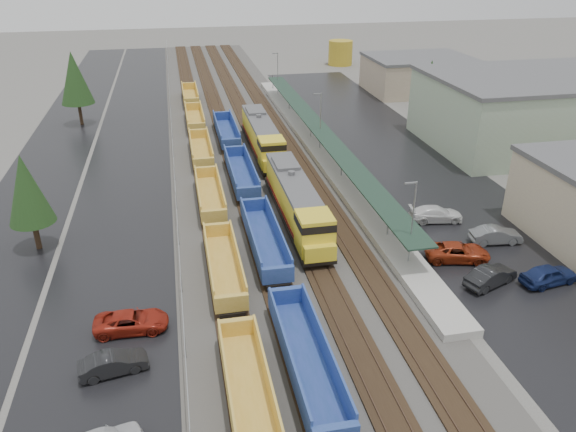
{
  "coord_description": "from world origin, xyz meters",
  "views": [
    {
      "loc": [
        -8.77,
        -18.29,
        24.9
      ],
      "look_at": [
        0.7,
        28.0,
        2.0
      ],
      "focal_mm": 35.0,
      "sensor_mm": 36.0,
      "label": 1
    }
  ],
  "objects_px": {
    "parked_car_east_b": "(458,252)",
    "parked_car_east_d": "(549,275)",
    "well_string_blue": "(264,239)",
    "well_string_yellow": "(210,196)",
    "parked_car_west_c": "(131,322)",
    "parked_car_west_b": "(113,364)",
    "parked_car_east_c": "(436,214)",
    "parked_car_east_e": "(496,235)",
    "parked_car_east_a": "(491,276)",
    "locomotive_trail": "(262,137)",
    "locomotive_lead": "(297,203)",
    "storage_tank": "(340,53)"
  },
  "relations": [
    {
      "from": "storage_tank",
      "to": "parked_car_west_b",
      "type": "distance_m",
      "value": 105.51
    },
    {
      "from": "locomotive_lead",
      "to": "parked_car_east_d",
      "type": "xyz_separation_m",
      "value": [
        17.69,
        -14.5,
        -1.57
      ]
    },
    {
      "from": "storage_tank",
      "to": "parked_car_east_b",
      "type": "distance_m",
      "value": 88.6
    },
    {
      "from": "well_string_yellow",
      "to": "parked_car_east_b",
      "type": "relative_size",
      "value": 18.09
    },
    {
      "from": "well_string_blue",
      "to": "parked_car_east_d",
      "type": "xyz_separation_m",
      "value": [
        21.69,
        -9.97,
        -0.34
      ]
    },
    {
      "from": "parked_car_west_c",
      "to": "parked_car_east_a",
      "type": "height_order",
      "value": "parked_car_east_a"
    },
    {
      "from": "locomotive_trail",
      "to": "well_string_yellow",
      "type": "distance_m",
      "value": 16.77
    },
    {
      "from": "parked_car_east_a",
      "to": "parked_car_east_b",
      "type": "distance_m",
      "value": 4.29
    },
    {
      "from": "parked_car_west_c",
      "to": "parked_car_east_b",
      "type": "height_order",
      "value": "parked_car_east_b"
    },
    {
      "from": "well_string_yellow",
      "to": "parked_car_east_c",
      "type": "xyz_separation_m",
      "value": [
        21.72,
        -8.28,
        -0.36
      ]
    },
    {
      "from": "locomotive_lead",
      "to": "parked_car_east_b",
      "type": "xyz_separation_m",
      "value": [
        12.25,
        -9.49,
        -1.62
      ]
    },
    {
      "from": "parked_car_east_c",
      "to": "parked_car_east_d",
      "type": "height_order",
      "value": "parked_car_east_d"
    },
    {
      "from": "locomotive_lead",
      "to": "parked_car_east_c",
      "type": "height_order",
      "value": "locomotive_lead"
    },
    {
      "from": "parked_car_east_c",
      "to": "parked_car_west_c",
      "type": "bearing_deg",
      "value": 120.85
    },
    {
      "from": "well_string_yellow",
      "to": "parked_car_east_c",
      "type": "bearing_deg",
      "value": -20.87
    },
    {
      "from": "parked_car_west_c",
      "to": "parked_car_east_d",
      "type": "relative_size",
      "value": 1.08
    },
    {
      "from": "well_string_blue",
      "to": "parked_car_east_d",
      "type": "bearing_deg",
      "value": -24.7
    },
    {
      "from": "parked_car_east_c",
      "to": "parked_car_east_d",
      "type": "bearing_deg",
      "value": -154.25
    },
    {
      "from": "locomotive_lead",
      "to": "locomotive_trail",
      "type": "bearing_deg",
      "value": 90.0
    },
    {
      "from": "parked_car_east_b",
      "to": "parked_car_east_d",
      "type": "bearing_deg",
      "value": -119.29
    },
    {
      "from": "well_string_yellow",
      "to": "parked_car_west_b",
      "type": "distance_m",
      "value": 25.98
    },
    {
      "from": "storage_tank",
      "to": "well_string_yellow",
      "type": "bearing_deg",
      "value": -116.22
    },
    {
      "from": "well_string_yellow",
      "to": "parked_car_west_c",
      "type": "distance_m",
      "value": 21.57
    },
    {
      "from": "parked_car_east_a",
      "to": "parked_car_west_c",
      "type": "bearing_deg",
      "value": 68.3
    },
    {
      "from": "parked_car_east_c",
      "to": "parked_car_east_e",
      "type": "xyz_separation_m",
      "value": [
        3.43,
        -5.35,
        0.01
      ]
    },
    {
      "from": "locomotive_trail",
      "to": "well_string_yellow",
      "type": "relative_size",
      "value": 0.2
    },
    {
      "from": "well_string_yellow",
      "to": "storage_tank",
      "type": "xyz_separation_m",
      "value": [
        35.22,
        71.5,
        1.58
      ]
    },
    {
      "from": "parked_car_east_c",
      "to": "locomotive_lead",
      "type": "bearing_deg",
      "value": 90.03
    },
    {
      "from": "parked_car_east_e",
      "to": "parked_car_east_d",
      "type": "bearing_deg",
      "value": -169.97
    },
    {
      "from": "parked_car_west_c",
      "to": "storage_tank",
      "type": "bearing_deg",
      "value": -23.17
    },
    {
      "from": "locomotive_trail",
      "to": "parked_car_east_b",
      "type": "distance_m",
      "value": 32.9
    },
    {
      "from": "parked_car_east_c",
      "to": "parked_car_east_d",
      "type": "distance_m",
      "value": 13.15
    },
    {
      "from": "parked_car_west_c",
      "to": "parked_car_east_e",
      "type": "height_order",
      "value": "parked_car_east_e"
    },
    {
      "from": "well_string_blue",
      "to": "locomotive_lead",
      "type": "bearing_deg",
      "value": 48.55
    },
    {
      "from": "locomotive_lead",
      "to": "storage_tank",
      "type": "xyz_separation_m",
      "value": [
        27.22,
        77.81,
        0.32
      ]
    },
    {
      "from": "parked_car_east_d",
      "to": "parked_car_east_e",
      "type": "xyz_separation_m",
      "value": [
        -0.54,
        7.19,
        -0.04
      ]
    },
    {
      "from": "parked_car_west_b",
      "to": "parked_car_west_c",
      "type": "height_order",
      "value": "parked_car_west_c"
    },
    {
      "from": "parked_car_east_b",
      "to": "well_string_yellow",
      "type": "bearing_deg",
      "value": 65.43
    },
    {
      "from": "locomotive_trail",
      "to": "parked_car_east_c",
      "type": "distance_m",
      "value": 26.8
    },
    {
      "from": "storage_tank",
      "to": "parked_car_east_e",
      "type": "xyz_separation_m",
      "value": [
        -10.07,
        -85.13,
        -1.93
      ]
    },
    {
      "from": "parked_car_west_c",
      "to": "parked_car_east_b",
      "type": "distance_m",
      "value": 27.79
    },
    {
      "from": "well_string_blue",
      "to": "parked_car_west_c",
      "type": "bearing_deg",
      "value": -139.62
    },
    {
      "from": "parked_car_east_d",
      "to": "parked_car_east_e",
      "type": "relative_size",
      "value": 1.02
    },
    {
      "from": "well_string_yellow",
      "to": "parked_car_east_c",
      "type": "distance_m",
      "value": 23.25
    },
    {
      "from": "parked_car_east_d",
      "to": "parked_car_east_e",
      "type": "height_order",
      "value": "parked_car_east_d"
    },
    {
      "from": "locomotive_lead",
      "to": "parked_car_west_b",
      "type": "distance_m",
      "value": 24.48
    },
    {
      "from": "parked_car_east_c",
      "to": "parked_car_east_a",
      "type": "bearing_deg",
      "value": -175.38
    },
    {
      "from": "locomotive_lead",
      "to": "parked_car_east_a",
      "type": "distance_m",
      "value": 18.96
    },
    {
      "from": "locomotive_lead",
      "to": "parked_car_west_b",
      "type": "relative_size",
      "value": 4.52
    },
    {
      "from": "parked_car_east_c",
      "to": "parked_car_east_e",
      "type": "bearing_deg",
      "value": -139.16
    }
  ]
}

